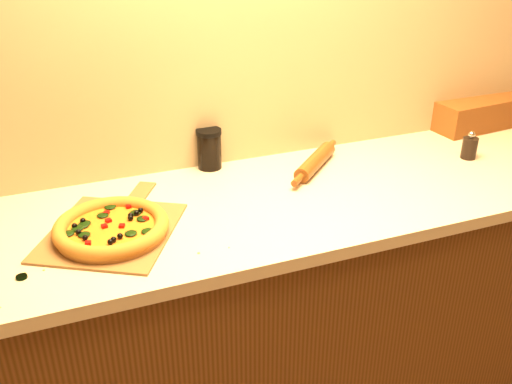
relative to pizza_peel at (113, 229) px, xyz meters
name	(u,v)px	position (x,y,z in m)	size (l,w,h in m)	color
cabinet	(276,315)	(0.52, 0.02, -0.47)	(2.80, 0.65, 0.86)	#472A0F
countertop	(278,203)	(0.52, 0.02, -0.02)	(2.84, 0.68, 0.04)	beige
pizza_peel	(113,229)	(0.00, 0.00, 0.00)	(0.48, 0.54, 0.01)	brown
pizza	(111,228)	(-0.01, -0.03, 0.02)	(0.32, 0.32, 0.05)	#A66429
bottle_cap	(22,277)	(-0.25, -0.15, 0.00)	(0.03, 0.03, 0.01)	black
pepper_grinder	(470,147)	(1.29, 0.05, 0.04)	(0.06, 0.06, 0.10)	black
rolling_pin	(315,162)	(0.73, 0.17, 0.02)	(0.30, 0.29, 0.05)	#5B240F
bread_bag	(484,113)	(1.57, 0.30, 0.06)	(0.44, 0.14, 0.12)	brown
dark_jar	(209,149)	(0.39, 0.32, 0.07)	(0.09, 0.09, 0.14)	black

